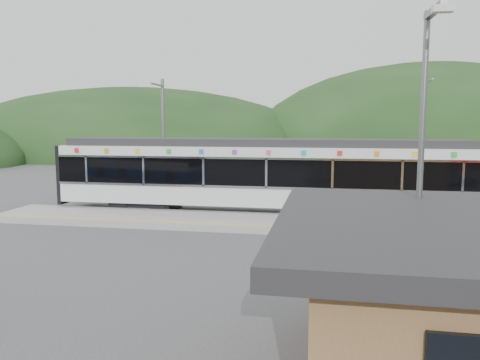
# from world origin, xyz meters

# --- Properties ---
(ground) EXTENTS (120.00, 120.00, 0.00)m
(ground) POSITION_xyz_m (0.00, 0.00, 0.00)
(ground) COLOR #4C4C4F
(ground) RESTS_ON ground
(hills) EXTENTS (146.00, 149.00, 26.00)m
(hills) POSITION_xyz_m (6.19, 5.29, 0.00)
(hills) COLOR #1E3D19
(hills) RESTS_ON ground
(platform) EXTENTS (26.00, 3.20, 0.30)m
(platform) POSITION_xyz_m (0.00, 3.30, 0.15)
(platform) COLOR #9E9E99
(platform) RESTS_ON ground
(yellow_line) EXTENTS (26.00, 0.10, 0.01)m
(yellow_line) POSITION_xyz_m (0.00, 2.00, 0.30)
(yellow_line) COLOR yellow
(yellow_line) RESTS_ON platform
(train) EXTENTS (20.44, 3.01, 3.74)m
(train) POSITION_xyz_m (-1.05, 6.00, 2.06)
(train) COLOR black
(train) RESTS_ON ground
(catenary_mast_west) EXTENTS (0.18, 1.80, 7.00)m
(catenary_mast_west) POSITION_xyz_m (-7.00, 8.56, 3.65)
(catenary_mast_west) COLOR slate
(catenary_mast_west) RESTS_ON ground
(catenary_mast_east) EXTENTS (0.18, 1.80, 7.00)m
(catenary_mast_east) POSITION_xyz_m (7.00, 8.56, 3.65)
(catenary_mast_east) COLOR slate
(catenary_mast_east) RESTS_ON ground
(lamp_post) EXTENTS (0.36, 1.16, 6.67)m
(lamp_post) POSITION_xyz_m (4.03, -7.05, 3.97)
(lamp_post) COLOR slate
(lamp_post) RESTS_ON ground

